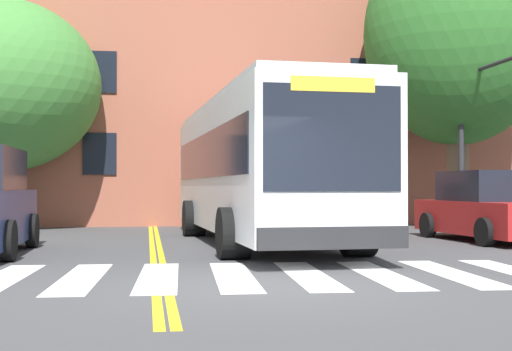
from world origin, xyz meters
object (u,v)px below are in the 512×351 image
city_bus (258,167)px  traffic_light_near_corner (489,109)px  car_red_far_lane (488,209)px  street_tree_curbside_large (457,34)px

city_bus → traffic_light_near_corner: traffic_light_near_corner is taller
traffic_light_near_corner → city_bus: bearing=-165.5°
car_red_far_lane → street_tree_curbside_large: size_ratio=0.48×
city_bus → street_tree_curbside_large: size_ratio=1.19×
city_bus → street_tree_curbside_large: bearing=34.1°
city_bus → traffic_light_near_corner: size_ratio=2.31×
city_bus → car_red_far_lane: city_bus is taller
traffic_light_near_corner → street_tree_curbside_large: 4.32m
street_tree_curbside_large → traffic_light_near_corner: bearing=-99.2°
city_bus → car_red_far_lane: (5.77, -0.25, -1.05)m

